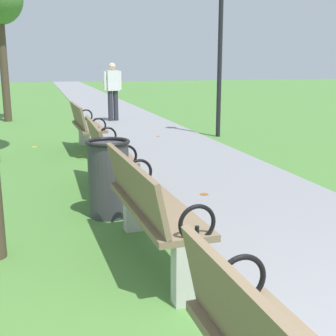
{
  "coord_description": "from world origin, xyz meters",
  "views": [
    {
      "loc": [
        -1.33,
        -1.1,
        1.64
      ],
      "look_at": [
        -0.05,
        3.37,
        0.55
      ],
      "focal_mm": 48.06,
      "sensor_mm": 36.0,
      "label": 1
    }
  ],
  "objects_px": {
    "park_bench_3": "(107,153)",
    "trash_bin": "(109,178)",
    "park_bench_4": "(86,126)",
    "lamp_post": "(220,31)",
    "pedestrian_walking": "(113,89)",
    "park_bench_2": "(150,206)"
  },
  "relations": [
    {
      "from": "park_bench_3",
      "to": "park_bench_4",
      "type": "distance_m",
      "value": 2.67
    },
    {
      "from": "pedestrian_walking",
      "to": "lamp_post",
      "type": "relative_size",
      "value": 0.47
    },
    {
      "from": "park_bench_4",
      "to": "trash_bin",
      "type": "relative_size",
      "value": 1.92
    },
    {
      "from": "park_bench_3",
      "to": "trash_bin",
      "type": "distance_m",
      "value": 1.08
    },
    {
      "from": "trash_bin",
      "to": "lamp_post",
      "type": "height_order",
      "value": "lamp_post"
    },
    {
      "from": "park_bench_3",
      "to": "pedestrian_walking",
      "type": "height_order",
      "value": "pedestrian_walking"
    },
    {
      "from": "pedestrian_walking",
      "to": "lamp_post",
      "type": "distance_m",
      "value": 4.09
    },
    {
      "from": "park_bench_2",
      "to": "trash_bin",
      "type": "xyz_separation_m",
      "value": [
        -0.15,
        1.27,
        -0.06
      ]
    },
    {
      "from": "park_bench_2",
      "to": "park_bench_3",
      "type": "bearing_deg",
      "value": 90.0
    },
    {
      "from": "pedestrian_walking",
      "to": "lamp_post",
      "type": "bearing_deg",
      "value": -61.35
    },
    {
      "from": "trash_bin",
      "to": "park_bench_4",
      "type": "bearing_deg",
      "value": 87.75
    },
    {
      "from": "park_bench_4",
      "to": "pedestrian_walking",
      "type": "height_order",
      "value": "pedestrian_walking"
    },
    {
      "from": "park_bench_2",
      "to": "lamp_post",
      "type": "relative_size",
      "value": 0.46
    },
    {
      "from": "park_bench_3",
      "to": "trash_bin",
      "type": "xyz_separation_m",
      "value": [
        -0.15,
        -1.07,
        -0.06
      ]
    },
    {
      "from": "park_bench_2",
      "to": "trash_bin",
      "type": "distance_m",
      "value": 1.28
    },
    {
      "from": "park_bench_4",
      "to": "lamp_post",
      "type": "xyz_separation_m",
      "value": [
        3.07,
        0.98,
        1.82
      ]
    },
    {
      "from": "park_bench_4",
      "to": "pedestrian_walking",
      "type": "xyz_separation_m",
      "value": [
        1.22,
        4.36,
        0.44
      ]
    },
    {
      "from": "park_bench_2",
      "to": "pedestrian_walking",
      "type": "height_order",
      "value": "pedestrian_walking"
    },
    {
      "from": "park_bench_4",
      "to": "pedestrian_walking",
      "type": "bearing_deg",
      "value": 74.34
    },
    {
      "from": "trash_bin",
      "to": "park_bench_2",
      "type": "bearing_deg",
      "value": -83.37
    },
    {
      "from": "pedestrian_walking",
      "to": "park_bench_3",
      "type": "bearing_deg",
      "value": -99.86
    },
    {
      "from": "pedestrian_walking",
      "to": "park_bench_2",
      "type": "bearing_deg",
      "value": -97.43
    }
  ]
}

